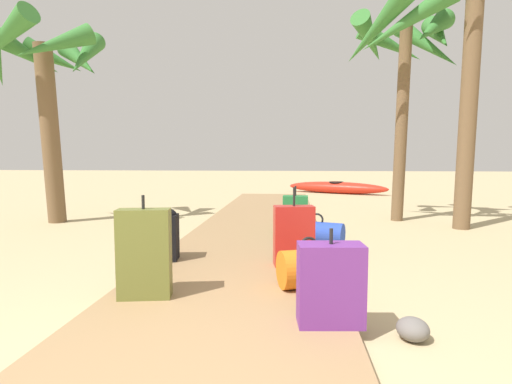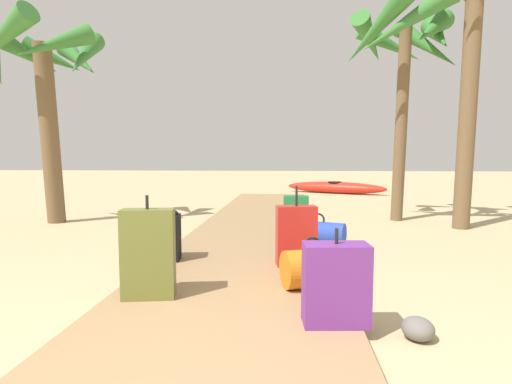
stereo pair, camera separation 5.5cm
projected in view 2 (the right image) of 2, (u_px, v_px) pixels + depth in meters
The scene contains 13 objects.
ground_plane at pixel (255, 239), 5.84m from camera, with size 60.00×60.00×0.00m, color tan.
boardwalk at pixel (260, 224), 6.90m from camera, with size 1.93×10.68×0.08m, color #9E7A51.
suitcase_olive at pixel (148, 254), 3.13m from camera, with size 0.43×0.24×0.82m.
duffel_bag_orange at pixel (312, 268), 3.40m from camera, with size 0.56×0.46×0.44m.
suitcase_purple at pixel (336, 284), 2.64m from camera, with size 0.45×0.26×0.65m.
backpack_black at pixel (166, 233), 4.30m from camera, with size 0.33×0.29×0.57m.
suitcase_red at pixel (296, 235), 4.10m from camera, with size 0.43×0.25×0.81m.
suitcase_green at pixel (296, 214), 5.88m from camera, with size 0.37×0.25×0.70m.
duffel_bag_blue at pixel (318, 233), 5.09m from camera, with size 0.72×0.50×0.40m.
palm_tree_far_left at pixel (42, 69), 6.92m from camera, with size 2.21×2.17×3.58m.
palm_tree_far_right at pixel (404, 47), 7.15m from camera, with size 2.35×2.29×3.93m.
kayak at pixel (335, 187), 13.26m from camera, with size 3.32×2.02×0.39m.
rock_right_far at pixel (418, 329), 2.60m from camera, with size 0.22×0.20×0.15m, color slate.
Camera 2 is at (0.47, -1.47, 1.19)m, focal length 28.05 mm.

